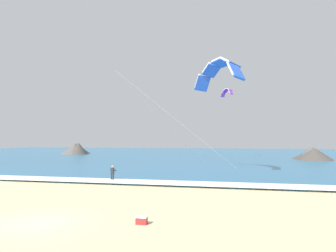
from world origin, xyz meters
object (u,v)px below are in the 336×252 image
object	(u,v)px
kitesurfer	(113,173)
kite_distant	(227,91)
surfboard	(112,181)
cooler_box	(142,220)
kite_primary	(219,70)

from	to	relation	value
kitesurfer	kite_distant	size ratio (longest dim) A/B	0.37
surfboard	kitesurfer	size ratio (longest dim) A/B	0.85
cooler_box	kite_primary	bearing A→B (deg)	82.85
surfboard	kite_primary	distance (m)	18.23
kite_distant	cooler_box	distance (m)	55.67
kite_distant	cooler_box	size ratio (longest dim) A/B	7.80
kitesurfer	surfboard	bearing A→B (deg)	-96.85
kitesurfer	cooler_box	bearing A→B (deg)	-61.61
surfboard	kite_primary	bearing A→B (deg)	35.09
kite_primary	kite_distant	bearing A→B (deg)	90.02
kitesurfer	cooler_box	distance (m)	16.54
kitesurfer	kite_primary	bearing A→B (deg)	35.03
kite_distant	cooler_box	bearing A→B (deg)	-92.93
kite_distant	cooler_box	xyz separation A→B (m)	(-2.74, -53.55, -14.97)
surfboard	kite_distant	world-z (taller)	kite_distant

